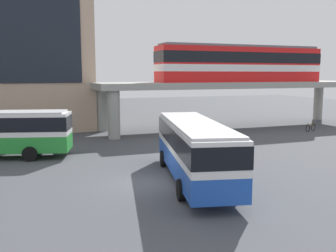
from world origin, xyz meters
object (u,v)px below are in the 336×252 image
at_px(train, 241,63).
at_px(bicycle_red, 197,133).
at_px(bus_main, 194,145).
at_px(bicycle_green, 224,136).
at_px(bicycle_brown, 311,128).
at_px(bicycle_black, 198,137).

height_order(train, bicycle_red, train).
xyz_separation_m(train, bicycle_red, (-7.15, -4.43, -6.50)).
xyz_separation_m(bus_main, bicycle_green, (7.99, 11.05, -1.63)).
xyz_separation_m(bus_main, bicycle_brown, (18.56, 12.35, -1.63)).
relative_size(train, bicycle_black, 10.38).
relative_size(train, bicycle_red, 10.62).
bearing_deg(bicycle_red, bicycle_brown, -3.32).
bearing_deg(bus_main, bicycle_green, 54.13).
distance_m(bicycle_brown, bicycle_green, 10.65).
bearing_deg(bicycle_green, bicycle_brown, 7.05).
bearing_deg(bicycle_brown, bicycle_red, 176.68).
bearing_deg(bus_main, bicycle_brown, 33.65).
xyz_separation_m(bicycle_brown, bicycle_green, (-10.57, -1.31, 0.00)).
height_order(bicycle_black, bicycle_red, same).
xyz_separation_m(bicycle_black, bicycle_brown, (13.05, 1.08, 0.00)).
bearing_deg(train, bus_main, -127.45).
bearing_deg(bicycle_green, bicycle_red, 130.66).
bearing_deg(bicycle_brown, bus_main, -146.35).
bearing_deg(bicycle_brown, bicycle_black, -175.27).
bearing_deg(bicycle_black, bicycle_green, -5.22).
distance_m(bicycle_red, bicycle_green, 2.67).
bearing_deg(train, bicycle_brown, -44.94).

